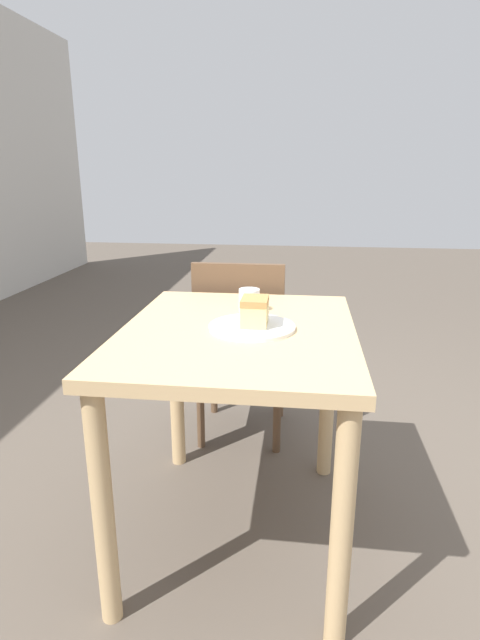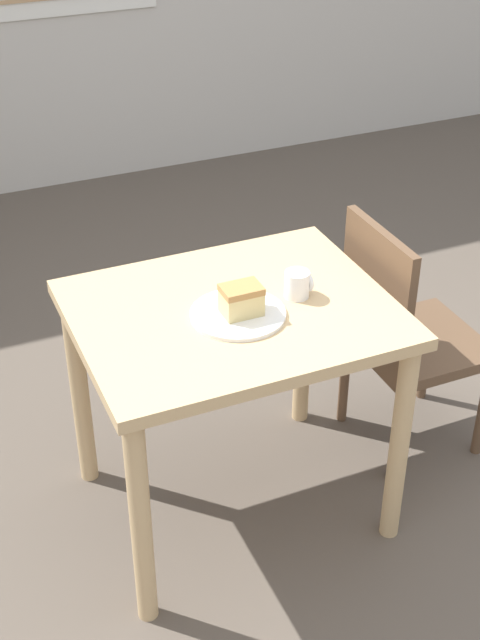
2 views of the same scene
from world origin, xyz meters
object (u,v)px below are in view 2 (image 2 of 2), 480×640
(coffee_mug, at_px, (298,284))
(chair_near_window, at_px, (402,333))
(plate, at_px, (238,314))
(cake_slice, at_px, (241,300))
(dining_table_near, at_px, (233,344))

(coffee_mug, bearing_deg, chair_near_window, 10.48)
(chair_near_window, xyz_separation_m, plate, (-0.66, -0.11, 0.31))
(plate, height_order, cake_slice, cake_slice)
(cake_slice, distance_m, coffee_mug, 0.20)
(dining_table_near, relative_size, plate, 3.33)
(plate, xyz_separation_m, coffee_mug, (0.21, 0.03, 0.03))
(dining_table_near, xyz_separation_m, cake_slice, (0.00, -0.05, 0.18))
(cake_slice, relative_size, coffee_mug, 1.39)
(chair_near_window, distance_m, plate, 0.74)
(chair_near_window, xyz_separation_m, cake_slice, (-0.65, -0.12, 0.36))
(plate, relative_size, cake_slice, 2.43)
(chair_near_window, distance_m, coffee_mug, 0.57)
(plate, bearing_deg, coffee_mug, 8.45)
(dining_table_near, bearing_deg, plate, -92.86)
(dining_table_near, bearing_deg, chair_near_window, 6.07)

